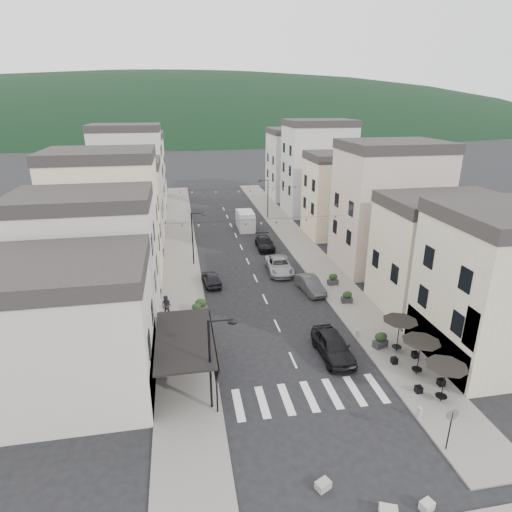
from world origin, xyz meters
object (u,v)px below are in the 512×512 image
Objects in this scene: parked_car_b at (310,285)px; parked_car_d at (265,243)px; pedestrian_b at (167,306)px; pedestrian_a at (206,321)px; parked_car_c at (279,265)px; parked_car_a at (333,346)px; parked_car_e at (211,278)px; delivery_van at (245,220)px.

parked_car_d is at bearing 90.06° from parked_car_b.
parked_car_b is at bearing 39.03° from pedestrian_b.
parked_car_d is 2.63× the size of pedestrian_a.
pedestrian_a is at bearing -157.92° from parked_car_b.
pedestrian_a is (-8.60, -11.30, 0.29)m from parked_car_c.
parked_car_c is (-0.14, 16.21, -0.09)m from parked_car_a.
parked_car_e is 2.11× the size of pedestrian_b.
parked_car_c is at bearing 100.89° from parked_car_b.
pedestrian_b is (-11.68, -8.11, 0.28)m from parked_car_c.
pedestrian_a reaches higher than parked_car_d.
parked_car_b is 9.79m from parked_car_e.
parked_car_d is (0.00, 7.77, -0.05)m from parked_car_c.
parked_car_a is at bearing 111.70° from parked_car_e.
parked_car_c is 14.20m from pedestrian_a.
parked_car_a is 0.92× the size of delivery_van.
parked_car_e is at bearing 152.32° from parked_car_b.
pedestrian_a is at bearing -18.67° from pedestrian_b.
pedestrian_a reaches higher than parked_car_c.
parked_car_e is (-7.40, -2.00, -0.10)m from parked_car_c.
parked_car_d is 1.25× the size of parked_car_e.
pedestrian_b is at bearing 144.40° from parked_car_a.
parked_car_b is 13.77m from pedestrian_b.
parked_car_b is at bearing 29.51° from pedestrian_a.
parked_car_c is 1.00× the size of delivery_van.
parked_car_c reaches higher than parked_car_e.
parked_car_d is (-1.80, 13.10, -0.01)m from parked_car_b.
parked_car_a is 0.92× the size of parked_car_c.
delivery_van is (6.40, 18.72, 0.61)m from parked_car_e.
parked_car_a is 14.33m from pedestrian_b.
parked_car_e is 19.79m from delivery_van.
parked_car_a is at bearing -106.47° from parked_car_b.
pedestrian_b reaches higher than parked_car_b.
parked_car_c is 1.12× the size of parked_car_d.
parked_car_e is at bearing 82.39° from pedestrian_b.
delivery_van is at bearing 89.47° from parked_car_b.
parked_car_b is 2.36× the size of pedestrian_b.
parked_car_b is at bearing -68.36° from parked_car_c.
parked_car_c is (-1.80, 5.33, 0.04)m from parked_car_b.
parked_car_a reaches higher than parked_car_c.
pedestrian_b is at bearing 133.60° from pedestrian_a.
pedestrian_b is (-11.68, -15.87, 0.34)m from parked_car_d.
delivery_van reaches higher than parked_car_a.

